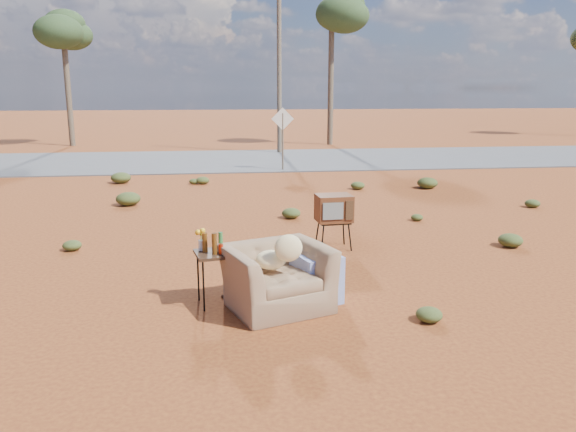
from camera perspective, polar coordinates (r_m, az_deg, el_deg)
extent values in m
plane|color=#934B1D|center=(8.06, -1.18, -7.73)|extent=(140.00, 140.00, 0.00)
cube|color=#565659|center=(22.70, -5.21, 5.68)|extent=(140.00, 7.00, 0.04)
imported|color=#856448|center=(7.34, -1.13, -5.21)|extent=(1.48, 1.21, 1.12)
ellipsoid|color=beige|center=(7.34, -1.75, -4.47)|extent=(0.40, 0.40, 0.24)
ellipsoid|color=beige|center=(7.09, 0.04, -3.28)|extent=(0.36, 0.18, 0.36)
cube|color=#213C98|center=(7.77, 2.49, -5.99)|extent=(0.78, 0.96, 0.65)
cube|color=black|center=(10.09, 4.65, -0.60)|extent=(0.57, 0.45, 0.03)
cylinder|color=black|center=(9.90, 3.53, -2.31)|extent=(0.03, 0.03, 0.50)
cylinder|color=black|center=(10.04, 6.31, -2.16)|extent=(0.03, 0.03, 0.50)
cylinder|color=black|center=(10.27, 2.98, -1.76)|extent=(0.03, 0.03, 0.50)
cylinder|color=black|center=(10.40, 5.66, -1.62)|extent=(0.03, 0.03, 0.50)
cube|color=#5D2B17|center=(10.03, 4.68, 0.81)|extent=(0.65, 0.52, 0.48)
cube|color=slate|center=(9.77, 4.60, 0.49)|extent=(0.37, 0.05, 0.30)
cube|color=#472D19|center=(9.86, 6.27, 0.56)|extent=(0.14, 0.03, 0.34)
cube|color=#351F13|center=(7.48, -7.42, -3.82)|extent=(0.59, 0.59, 0.04)
cylinder|color=black|center=(7.36, -8.58, -7.00)|extent=(0.02, 0.02, 0.70)
cylinder|color=black|center=(7.44, -5.51, -6.71)|extent=(0.02, 0.02, 0.70)
cylinder|color=black|center=(7.74, -9.11, -6.03)|extent=(0.02, 0.02, 0.70)
cylinder|color=black|center=(7.81, -6.19, -5.77)|extent=(0.02, 0.02, 0.70)
cylinder|color=#522E0D|center=(7.46, -8.44, -2.68)|extent=(0.07, 0.07, 0.26)
cylinder|color=#522E0D|center=(7.35, -7.49, -2.80)|extent=(0.07, 0.07, 0.28)
cylinder|color=#29612B|center=(7.55, -6.86, -2.52)|extent=(0.06, 0.06, 0.24)
cylinder|color=#AE250D|center=(7.37, -6.83, -3.36)|extent=(0.06, 0.06, 0.13)
cylinder|color=silver|center=(7.57, -8.79, -2.95)|extent=(0.08, 0.08, 0.14)
ellipsoid|color=yellow|center=(7.53, -8.83, -1.77)|extent=(0.16, 0.16, 0.12)
cylinder|color=#4B2714|center=(7.59, -1.88, -8.92)|extent=(1.29, 0.79, 0.04)
cylinder|color=brown|center=(19.73, -0.55, 7.52)|extent=(0.06, 0.06, 2.00)
cube|color=silver|center=(19.67, -0.55, 9.84)|extent=(0.78, 0.04, 0.78)
cylinder|color=brown|center=(30.38, -21.48, 12.30)|extent=(0.28, 0.28, 6.00)
ellipsoid|color=#354E28|center=(30.49, -21.88, 16.99)|extent=(3.20, 3.20, 2.20)
cylinder|color=brown|center=(29.10, 4.38, 14.13)|extent=(0.28, 0.28, 7.00)
ellipsoid|color=#354E28|center=(29.32, 4.48, 20.00)|extent=(3.20, 3.20, 2.20)
cylinder|color=brown|center=(25.19, -0.90, 15.50)|extent=(0.20, 0.20, 8.00)
ellipsoid|color=#415023|center=(11.04, 21.66, -2.30)|extent=(0.44, 0.44, 0.24)
ellipsoid|color=#415023|center=(14.43, -15.93, 1.69)|extent=(0.60, 0.60, 0.33)
ellipsoid|color=#415023|center=(14.88, 23.58, 1.18)|extent=(0.36, 0.36, 0.20)
ellipsoid|color=#415023|center=(16.24, 7.10, 3.10)|extent=(0.40, 0.40, 0.22)
ellipsoid|color=#415023|center=(17.24, -9.52, 3.49)|extent=(0.30, 0.30, 0.17)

